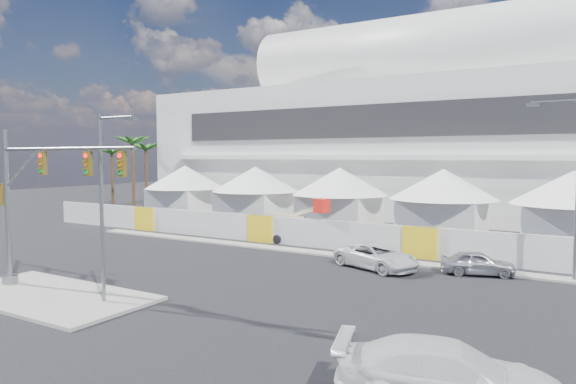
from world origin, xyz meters
The scene contains 13 objects.
ground centered at (0.00, 0.00, 0.00)m, with size 160.00×160.00×0.00m, color black.
median_island centered at (-6.00, -3.00, 0.07)m, with size 10.00×5.00×0.15m, color gray.
stadium centered at (8.71, 41.50, 9.45)m, with size 80.00×24.80×21.98m.
tent_row centered at (0.50, 24.00, 3.15)m, with size 53.40×8.40×5.40m.
hoarding_fence centered at (6.00, 14.50, 1.00)m, with size 70.00×0.25×2.00m, color silver.
palm_cluster centered at (-33.46, 29.50, 6.88)m, with size 10.60×10.60×8.55m.
sedan_silver centered at (9.96, 11.60, 0.65)m, with size 3.83×1.54×1.31m, color #A8A7AC.
pickup_curb centered at (4.71, 10.24, 0.71)m, with size 5.12×2.36×1.42m, color silver.
pickup_near centered at (12.15, -4.15, 0.84)m, with size 5.77×2.35×1.68m, color silver.
traffic_mast centered at (-7.48, -2.70, 4.29)m, with size 9.24×0.73×7.52m.
streetlight_median centered at (-2.66, -2.44, 4.76)m, with size 2.22×0.22×8.02m.
streetlight_curb centered at (14.28, 12.50, 5.44)m, with size 2.78×0.63×9.38m.
boom_lift centered at (-4.80, 15.50, 0.93)m, with size 6.95×2.21×3.45m.
Camera 1 is at (15.10, -17.10, 6.40)m, focal length 32.00 mm.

